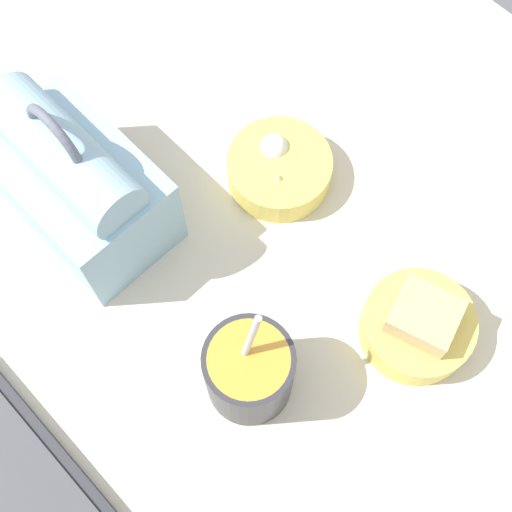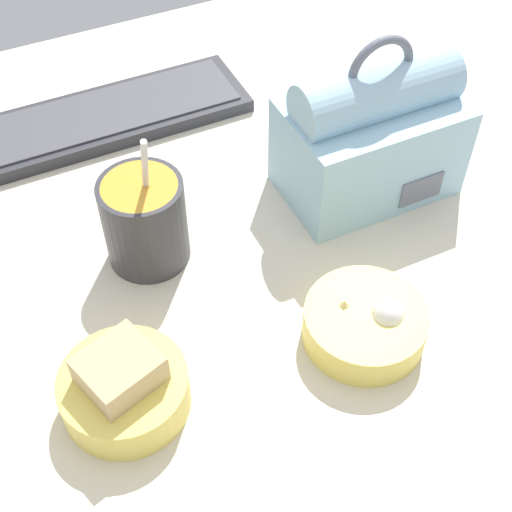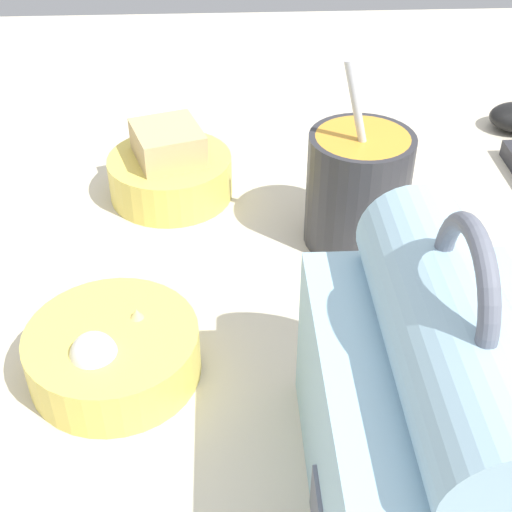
{
  "view_description": "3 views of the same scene",
  "coord_description": "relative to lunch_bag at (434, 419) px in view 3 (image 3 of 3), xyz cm",
  "views": [
    {
      "loc": [
        -18.51,
        17.34,
        79.05
      ],
      "look_at": [
        3.14,
        -3.52,
        7.0
      ],
      "focal_mm": 50.0,
      "sensor_mm": 36.0,
      "label": 1
    },
    {
      "loc": [
        -18.2,
        -48.03,
        62.98
      ],
      "look_at": [
        3.14,
        -3.52,
        7.0
      ],
      "focal_mm": 50.0,
      "sensor_mm": 36.0,
      "label": 2
    },
    {
      "loc": [
        47.81,
        -5.77,
        40.91
      ],
      "look_at": [
        3.14,
        -3.52,
        7.0
      ],
      "focal_mm": 50.0,
      "sensor_mm": 36.0,
      "label": 3
    }
  ],
  "objects": [
    {
      "name": "bento_bowl_snacks",
      "position": [
        -12.06,
        -19.64,
        -5.66
      ],
      "size": [
        12.6,
        12.6,
        5.4
      ],
      "color": "#EFD65B",
      "rests_on": "desk_surface"
    },
    {
      "name": "bento_bowl_sandwich",
      "position": [
        -36.6,
        -16.63,
        -5.0
      ],
      "size": [
        12.28,
        12.28,
        7.49
      ],
      "color": "#EFD65B",
      "rests_on": "desk_surface"
    },
    {
      "name": "lunch_bag",
      "position": [
        0.0,
        0.0,
        0.0
      ],
      "size": [
        20.29,
        13.24,
        20.86
      ],
      "color": "#9EC6DB",
      "rests_on": "desk_surface"
    },
    {
      "name": "soup_cup",
      "position": [
        -28.04,
        0.58,
        -2.25
      ],
      "size": [
        9.22,
        9.22,
        17.74
      ],
      "color": "#333338",
      "rests_on": "desk_surface"
    },
    {
      "name": "desk_surface",
      "position": [
        -22.32,
        -5.41,
        -8.8
      ],
      "size": [
        140.0,
        110.0,
        2.0
      ],
      "color": "beige",
      "rests_on": "ground"
    }
  ]
}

